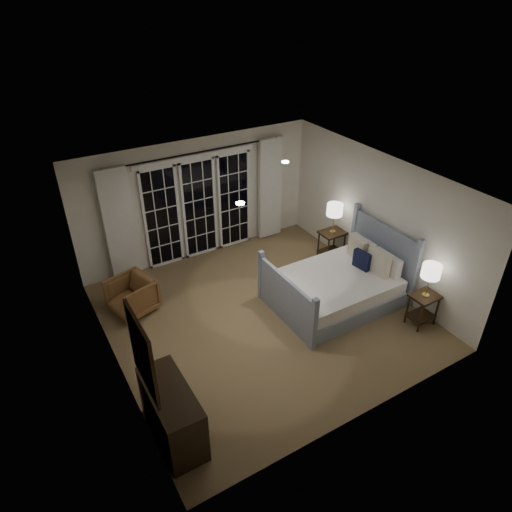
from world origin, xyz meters
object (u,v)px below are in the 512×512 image
nightstand_left (423,305)px  nightstand_right (332,241)px  armchair (132,296)px  lamp_left (431,272)px  lamp_right (335,210)px  bed (338,286)px  dresser (172,413)px

nightstand_left → nightstand_right: bearing=90.5°
armchair → lamp_left: bearing=38.4°
nightstand_left → nightstand_right: 2.42m
nightstand_right → nightstand_left: bearing=-89.5°
lamp_left → lamp_right: bearing=90.5°
lamp_left → lamp_right: 2.42m
nightstand_right → bed: bearing=-123.8°
lamp_right → dresser: size_ratio=0.53×
nightstand_right → dresser: (-4.44, -2.37, -0.02)m
lamp_right → nightstand_left: bearing=-89.5°
dresser → lamp_right: bearing=28.0°
bed → lamp_left: bed is taller
lamp_right → armchair: lamp_right is taller
lamp_left → lamp_right: size_ratio=0.96×
bed → lamp_left: 1.66m
nightstand_right → dresser: 5.03m
armchair → dresser: (-0.35, -2.79, 0.09)m
nightstand_left → dresser: (-4.46, 0.05, 0.02)m
bed → dresser: size_ratio=1.90×
lamp_left → dresser: bearing=179.3°
nightstand_right → lamp_right: lamp_right is taller
bed → lamp_right: bearing=56.2°
armchair → bed: bearing=47.1°
lamp_right → dresser: 5.09m
bed → dresser: (-3.65, -1.18, 0.09)m
nightstand_left → lamp_left: bearing=90.0°
nightstand_left → armchair: size_ratio=0.83×
nightstand_right → lamp_left: bearing=-89.5°
nightstand_right → lamp_left: lamp_left is taller
dresser → bed: bearing=17.9°
nightstand_left → lamp_left: lamp_left is taller
bed → nightstand_left: bed is taller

